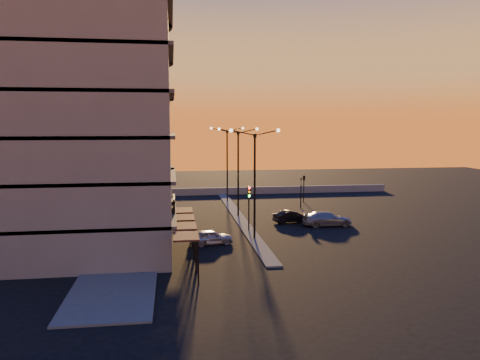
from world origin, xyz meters
name	(u,v)px	position (x,y,z in m)	size (l,w,h in m)	color
ground	(254,240)	(0.00, 0.00, 0.00)	(120.00, 120.00, 0.00)	black
sidewalk_west	(133,232)	(-10.50, 4.00, 0.06)	(5.00, 40.00, 0.12)	#4D4E4B
median	(238,216)	(0.00, 10.00, 0.06)	(1.20, 36.00, 0.12)	#4D4E4B
parapet	(236,191)	(2.00, 26.00, 0.50)	(44.00, 0.50, 1.00)	gray
building	(80,98)	(-14.00, 0.03, 11.91)	(14.35, 17.08, 25.00)	slate
streetlamp_near	(255,175)	(0.00, 0.00, 5.59)	(4.32, 0.32, 9.51)	black
streetlamp_mid	(238,165)	(0.00, 10.00, 5.59)	(4.32, 0.32, 9.51)	black
streetlamp_far	(227,158)	(0.00, 20.00, 5.59)	(4.32, 0.32, 9.51)	black
traffic_light_main	(249,201)	(0.00, 2.87, 2.89)	(0.28, 0.44, 4.25)	black
signal_east_a	(301,192)	(8.00, 14.00, 1.93)	(0.13, 0.16, 3.60)	black
signal_east_b	(304,178)	(9.50, 18.00, 3.10)	(0.42, 1.99, 3.60)	black
car_hatchback	(211,237)	(-3.83, -1.03, 0.61)	(1.45, 3.60, 1.23)	#AFB0B7
car_sedan	(292,216)	(4.94, 6.39, 0.61)	(1.29, 3.71, 1.22)	black
car_wagon	(327,219)	(8.00, 4.41, 0.71)	(1.98, 4.87, 1.41)	gray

